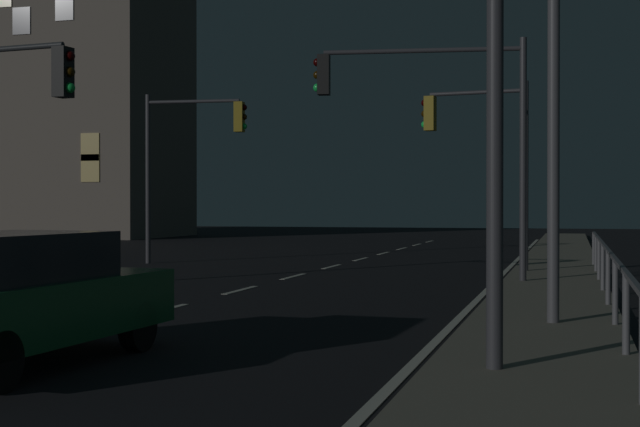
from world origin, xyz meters
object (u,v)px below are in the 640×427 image
object	(u,v)px
street_lamp_across_street	(542,57)
building_distant	(25,87)
car	(13,297)
traffic_light_far_center	(431,109)
traffic_light_far_right	(479,140)
traffic_light_far_left	(190,145)

from	to	relation	value
street_lamp_across_street	building_distant	distance (m)	47.21
car	traffic_light_far_center	distance (m)	12.89
traffic_light_far_center	street_lamp_across_street	size ratio (longest dim) A/B	0.86
traffic_light_far_right	traffic_light_far_center	distance (m)	3.86
traffic_light_far_right	building_distant	xyz separation A→B (m)	(-29.66, 23.96, 5.37)
traffic_light_far_center	building_distant	size ratio (longest dim) A/B	0.30
traffic_light_far_right	street_lamp_across_street	distance (m)	10.92
car	building_distant	world-z (taller)	building_distant
street_lamp_across_street	traffic_light_far_right	bearing A→B (deg)	100.51
traffic_light_far_center	building_distant	world-z (taller)	building_distant
car	street_lamp_across_street	size ratio (longest dim) A/B	0.69
traffic_light_far_center	car	bearing A→B (deg)	-104.38
traffic_light_far_right	building_distant	world-z (taller)	building_distant
traffic_light_far_left	car	bearing A→B (deg)	-72.80
traffic_light_far_left	street_lamp_across_street	bearing A→B (deg)	-48.40
car	traffic_light_far_left	distance (m)	18.98
car	traffic_light_far_right	xyz separation A→B (m)	(3.85, 15.81, 2.84)
traffic_light_far_center	traffic_light_far_left	distance (m)	10.44
car	traffic_light_far_right	bearing A→B (deg)	76.33
traffic_light_far_right	car	bearing A→B (deg)	-103.67
traffic_light_far_right	traffic_light_far_left	world-z (taller)	traffic_light_far_left
car	traffic_light_far_left	size ratio (longest dim) A/B	0.82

